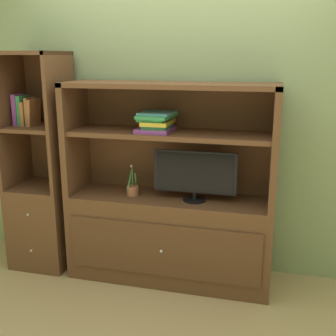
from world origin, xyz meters
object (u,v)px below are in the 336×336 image
(media_console, at_px, (170,218))
(upright_book_row, at_px, (26,111))
(bookshelf_tall, at_px, (43,198))
(magazine_stack, at_px, (157,122))
(potted_plant, at_px, (133,190))
(tv_monitor, at_px, (195,174))

(media_console, distance_m, upright_book_row, 1.47)
(bookshelf_tall, bearing_deg, upright_book_row, -174.44)
(upright_book_row, bearing_deg, magazine_stack, -0.17)
(media_console, xyz_separation_m, upright_book_row, (-1.22, -0.01, 0.82))
(potted_plant, distance_m, upright_book_row, 1.10)
(upright_book_row, bearing_deg, tv_monitor, -1.53)
(tv_monitor, bearing_deg, media_console, 168.20)
(media_console, bearing_deg, magazine_stack, -175.10)
(media_console, bearing_deg, upright_book_row, -179.76)
(tv_monitor, bearing_deg, potted_plant, 178.95)
(magazine_stack, bearing_deg, potted_plant, -172.68)
(media_console, xyz_separation_m, bookshelf_tall, (-1.13, 0.00, 0.08))
(tv_monitor, relative_size, potted_plant, 2.55)
(bookshelf_tall, distance_m, upright_book_row, 0.75)
(potted_plant, distance_m, bookshelf_tall, 0.85)
(tv_monitor, xyz_separation_m, potted_plant, (-0.50, 0.01, -0.17))
(magazine_stack, distance_m, upright_book_row, 1.12)
(tv_monitor, relative_size, bookshelf_tall, 0.35)
(magazine_stack, bearing_deg, media_console, 4.90)
(magazine_stack, distance_m, bookshelf_tall, 1.25)
(media_console, relative_size, bookshelf_tall, 0.89)
(tv_monitor, distance_m, upright_book_row, 1.49)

